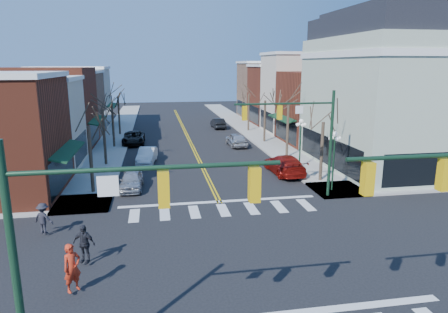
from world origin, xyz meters
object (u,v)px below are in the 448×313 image
car_right_far (218,123)px  pedestrian_dark_a (84,243)px  lamppost_corner (334,151)px  lamppost_midblock (301,135)px  victorian_corner (397,90)px  car_left_mid (147,155)px  pedestrian_dark_b (43,218)px  car_left_far (134,138)px  car_right_near (285,165)px  pedestrian_red_a (72,268)px  car_right_mid (236,139)px  car_left_near (131,180)px

car_right_far → pedestrian_dark_a: size_ratio=2.42×
lamppost_corner → car_right_far: (-3.40, 29.84, -2.26)m
pedestrian_dark_a → lamppost_midblock: bearing=63.5°
victorian_corner → car_left_mid: size_ratio=3.44×
pedestrian_dark_b → car_left_far: bearing=-73.5°
car_left_mid → pedestrian_dark_b: pedestrian_dark_b is taller
victorian_corner → pedestrian_dark_b: 28.94m
car_right_near → pedestrian_dark_b: pedestrian_dark_b is taller
car_right_far → lamppost_midblock: bearing=95.9°
pedestrian_dark_b → lamppost_midblock: bearing=-124.4°
car_left_mid → pedestrian_dark_a: size_ratio=2.35×
lamppost_midblock → car_right_near: bearing=-143.0°
pedestrian_red_a → car_left_far: bearing=47.5°
car_right_mid → pedestrian_dark_b: pedestrian_dark_b is taller
victorian_corner → pedestrian_dark_a: victorian_corner is taller
car_left_mid → car_right_mid: (9.60, 6.00, 0.07)m
car_right_near → car_left_near: bearing=7.4°
lamppost_corner → car_left_far: bearing=125.9°
lamppost_corner → car_right_near: size_ratio=0.80×
car_left_far → pedestrian_dark_b: (-3.51, -24.53, 0.26)m
victorian_corner → lamppost_midblock: 9.10m
car_right_mid → pedestrian_dark_b: bearing=52.4°
car_left_far → car_right_far: car_left_far is taller
car_right_near → lamppost_midblock: bearing=-145.1°
lamppost_corner → car_right_mid: size_ratio=0.98×
car_left_near → car_right_near: size_ratio=0.72×
victorian_corner → car_right_near: (-10.10, -0.85, -5.87)m
car_left_far → car_right_far: (11.20, 9.68, -0.01)m
car_left_mid → lamppost_midblock: bearing=-11.2°
car_left_far → car_right_mid: bearing=-15.0°
car_left_mid → pedestrian_dark_b: (-5.11, -15.38, 0.29)m
car_right_far → pedestrian_dark_a: (-12.10, -37.86, 0.33)m
pedestrian_dark_a → pedestrian_dark_b: (-2.61, 3.64, -0.06)m
pedestrian_red_a → lamppost_midblock: bearing=6.7°
car_left_far → car_right_far: size_ratio=1.20×
car_left_far → car_right_far: bearing=41.5°
car_left_far → pedestrian_dark_a: 28.19m
lamppost_corner → pedestrian_dark_b: (-18.11, -4.38, -1.99)m
pedestrian_dark_a → pedestrian_dark_b: size_ratio=1.07×
pedestrian_dark_b → pedestrian_red_a: bearing=137.6°
car_right_near → pedestrian_dark_a: size_ratio=3.07×
car_right_near → pedestrian_red_a: pedestrian_red_a is taller
car_left_near → car_right_near: bearing=11.8°
car_left_far → car_right_near: car_right_near is taller
car_right_near → pedestrian_dark_a: (-13.70, -13.17, 0.25)m
car_right_near → car_right_far: size_ratio=1.27×
car_left_near → car_right_mid: (10.60, 13.91, 0.09)m
car_left_near → pedestrian_dark_a: size_ratio=2.22×
car_right_mid → car_right_far: (0.00, 12.83, -0.05)m
pedestrian_dark_b → car_right_near: bearing=-125.1°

